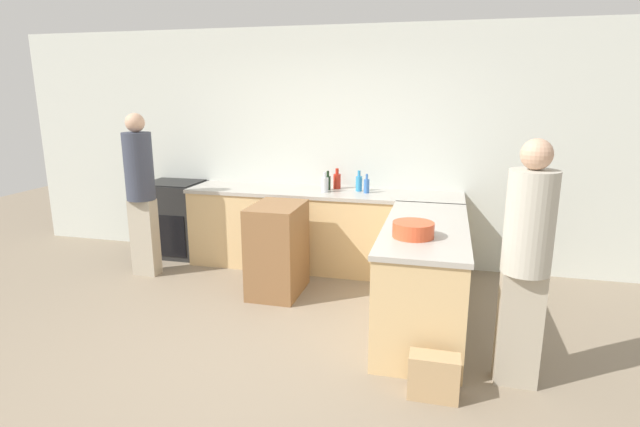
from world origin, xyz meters
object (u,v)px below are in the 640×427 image
Objects in this scene: range_oven at (175,218)px; hot_sauce_bottle at (337,181)px; person_by_range at (141,188)px; vinegar_bottle_clear at (325,184)px; paper_bag at (434,377)px; mixing_bowl at (413,230)px; wine_bottle_dark at (328,182)px; dish_soap_bottle at (359,183)px; person_at_peninsula at (526,256)px; island_table at (278,249)px; water_bottle_blue at (367,186)px.

range_oven is 3.92× the size of hot_sauce_bottle.
person_by_range is at bearing -156.21° from hot_sauce_bottle.
vinegar_bottle_clear is (-0.09, -0.24, -0.00)m from hot_sauce_bottle.
vinegar_bottle_clear is 0.68× the size of paper_bag.
wine_bottle_dark is at bearing 122.59° from mixing_bowl.
vinegar_bottle_clear is at bearing 124.85° from mixing_bowl.
dish_soap_bottle is at bearing 112.98° from mixing_bowl.
hot_sauce_bottle reaches higher than wine_bottle_dark.
wine_bottle_dark is (-1.07, 1.67, 0.03)m from mixing_bowl.
wine_bottle_dark reaches higher than mixing_bowl.
mixing_bowl is at bearing -57.41° from wine_bottle_dark.
person_at_peninsula is at bearing -18.83° from person_by_range.
range_oven reaches higher than island_table.
wine_bottle_dark is 0.66× the size of paper_bag.
mixing_bowl is 0.84m from person_at_peninsula.
mixing_bowl is 1.83m from dish_soap_bottle.
range_oven is 2.35m from dish_soap_bottle.
wine_bottle_dark is (0.30, 0.90, 0.53)m from island_table.
range_oven is 2.00m from wine_bottle_dark.
hot_sauce_bottle is at bearing 129.26° from person_at_peninsula.
vinegar_bottle_clear is 2.70m from paper_bag.
vinegar_bottle_clear is (-1.07, 1.54, 0.03)m from mixing_bowl.
vinegar_bottle_clear is (-0.00, -0.13, 0.00)m from wine_bottle_dark.
water_bottle_blue is 2.57m from paper_bag.
hot_sauce_bottle reaches higher than vinegar_bottle_clear.
dish_soap_bottle is at bearing -17.96° from hot_sauce_bottle.
water_bottle_blue reaches higher than paper_bag.
mixing_bowl is 1.98m from wine_bottle_dark.
mixing_bowl is 1.72m from water_bottle_blue.
paper_bag is at bearing -72.44° from mixing_bowl.
wine_bottle_dark is 0.93× the size of hot_sauce_bottle.
person_by_range is (-2.34, -0.70, -0.01)m from water_bottle_blue.
mixing_bowl reaches higher than island_table.
mixing_bowl is (1.37, -0.77, 0.51)m from island_table.
person_at_peninsula is 5.14× the size of paper_bag.
person_by_range is at bearing -160.76° from dish_soap_bottle.
vinegar_bottle_clear is (-0.36, -0.15, -0.00)m from dish_soap_bottle.
hot_sauce_bottle is at bearing 69.89° from vinegar_bottle_clear.
person_at_peninsula is (0.76, -0.36, -0.03)m from mixing_bowl.
water_bottle_blue is 0.13m from dish_soap_bottle.
hot_sauce_bottle is at bearing 4.03° from range_oven.
dish_soap_bottle reaches higher than mixing_bowl.
island_table is at bearing -27.90° from range_oven.
hot_sauce_bottle is at bearing 23.79° from person_by_range.
person_by_range is at bearing -163.41° from water_bottle_blue.
wine_bottle_dark is (1.93, 0.04, 0.53)m from range_oven.
island_table is 3.92× the size of dish_soap_bottle.
island_table is at bearing -4.95° from person_by_range.
hot_sauce_bottle is 2.86m from paper_bag.
wine_bottle_dark is 0.13m from hot_sauce_bottle.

